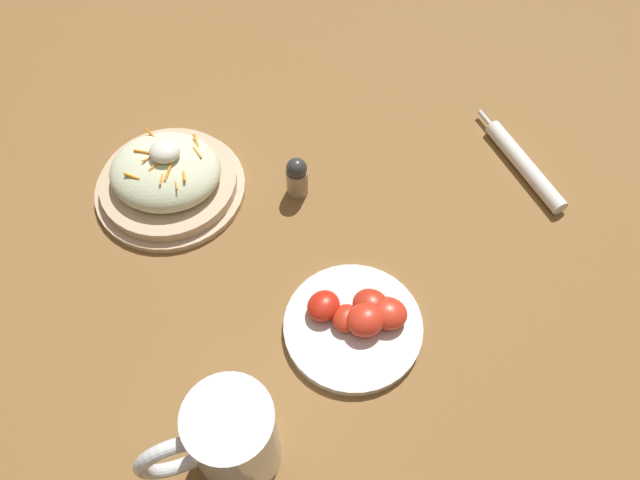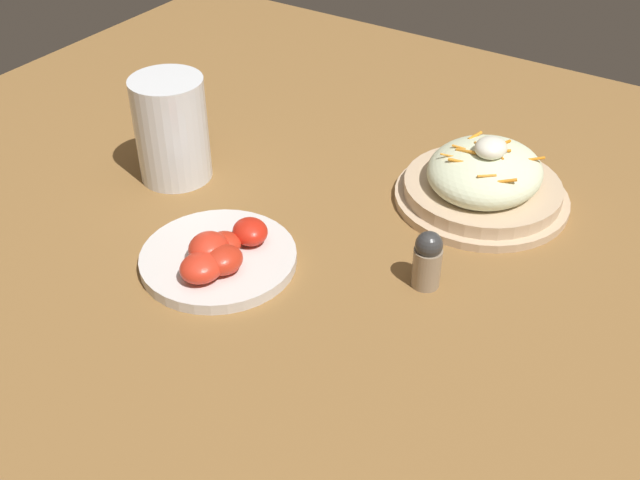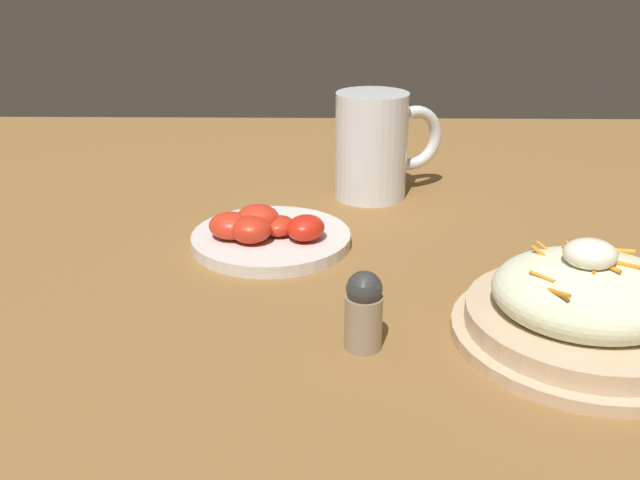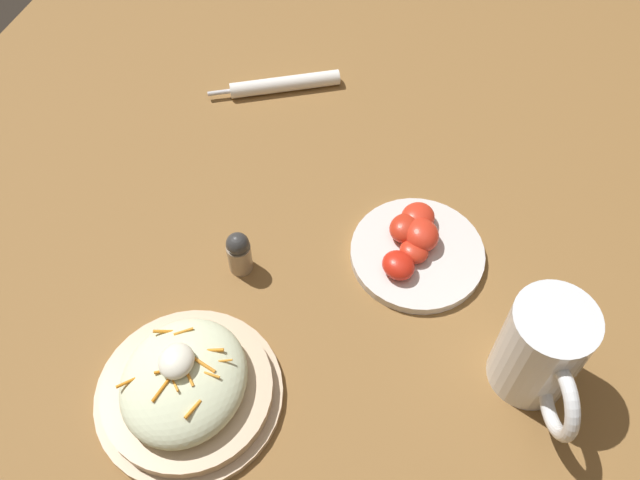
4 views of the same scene
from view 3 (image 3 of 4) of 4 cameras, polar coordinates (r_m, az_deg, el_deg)
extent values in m
plane|color=olive|center=(0.71, -2.75, -3.14)|extent=(1.43, 1.43, 0.00)
cylinder|color=#D1B28E|center=(0.64, 20.67, -7.22)|extent=(0.22, 0.22, 0.01)
cylinder|color=#D1B28E|center=(0.63, 20.85, -6.12)|extent=(0.20, 0.20, 0.02)
ellipsoid|color=beige|center=(0.62, 21.17, -4.07)|extent=(0.16, 0.14, 0.06)
cylinder|color=orange|center=(0.63, 18.01, -0.62)|extent=(0.01, 0.02, 0.01)
cylinder|color=orange|center=(0.62, 17.57, -0.96)|extent=(0.01, 0.02, 0.01)
cylinder|color=orange|center=(0.57, 18.82, -4.08)|extent=(0.02, 0.03, 0.01)
cylinder|color=orange|center=(0.62, 21.57, -0.95)|extent=(0.02, 0.02, 0.01)
cylinder|color=orange|center=(0.59, 21.76, -2.06)|extent=(0.01, 0.02, 0.01)
cylinder|color=orange|center=(0.62, 19.61, -0.78)|extent=(0.01, 0.03, 0.01)
cylinder|color=orange|center=(0.60, 22.31, -1.93)|extent=(0.02, 0.03, 0.00)
cylinder|color=orange|center=(0.61, 24.16, -1.95)|extent=(0.03, 0.01, 0.01)
cylinder|color=orange|center=(0.58, 17.79, -2.87)|extent=(0.02, 0.02, 0.00)
cylinder|color=orange|center=(0.62, 23.00, -1.37)|extent=(0.01, 0.02, 0.01)
cylinder|color=orange|center=(0.60, 20.75, -1.69)|extent=(0.02, 0.02, 0.00)
cylinder|color=orange|center=(0.65, 23.42, -0.81)|extent=(0.03, 0.01, 0.01)
cylinder|color=orange|center=(0.64, 19.88, -0.49)|extent=(0.00, 0.02, 0.00)
ellipsoid|color=white|center=(0.60, 21.33, -1.07)|extent=(0.04, 0.04, 0.02)
cylinder|color=white|center=(0.92, 4.23, 7.73)|extent=(0.09, 0.09, 0.14)
cylinder|color=gold|center=(0.93, 4.20, 6.67)|extent=(0.09, 0.09, 0.10)
cylinder|color=white|center=(0.91, 4.30, 10.05)|extent=(0.09, 0.09, 0.01)
torus|color=white|center=(0.95, 7.66, 8.29)|extent=(0.09, 0.05, 0.09)
cylinder|color=silver|center=(0.78, -4.03, 0.09)|extent=(0.18, 0.18, 0.01)
ellipsoid|color=red|center=(0.76, -5.77, 0.90)|extent=(0.06, 0.06, 0.03)
ellipsoid|color=red|center=(0.77, -3.36, 1.16)|extent=(0.04, 0.05, 0.02)
ellipsoid|color=red|center=(0.77, -7.31, 1.18)|extent=(0.06, 0.05, 0.03)
ellipsoid|color=red|center=(0.76, -5.80, 0.69)|extent=(0.05, 0.05, 0.02)
ellipsoid|color=red|center=(0.76, -1.19, 1.00)|extent=(0.06, 0.06, 0.03)
ellipsoid|color=red|center=(0.78, -5.19, 1.68)|extent=(0.07, 0.06, 0.03)
cylinder|color=gray|center=(0.58, 3.58, -6.74)|extent=(0.03, 0.03, 0.05)
sphere|color=#333333|center=(0.57, 3.66, -4.03)|extent=(0.03, 0.03, 0.03)
camera|label=1|loc=(1.15, -2.59, 45.30)|focal=35.23mm
camera|label=2|loc=(0.68, -76.57, 27.95)|focal=43.42mm
camera|label=4|loc=(1.00, 42.10, 45.81)|focal=38.51mm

